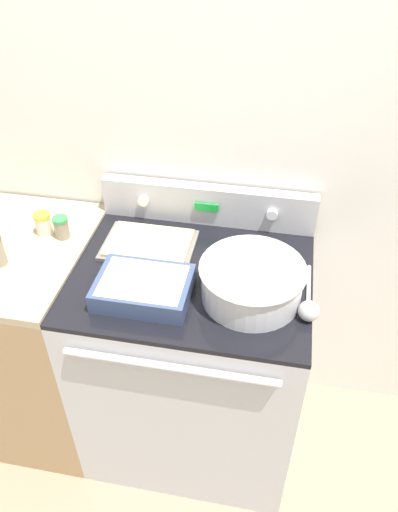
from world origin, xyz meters
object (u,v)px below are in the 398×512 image
object	(u,v)px
mixing_bowl	(252,280)
ladle	(309,308)
spice_jar_green_cap	(61,227)
spice_jar_yellow_cap	(43,224)
casserole_dish	(144,287)
baking_tray	(149,244)

from	to	relation	value
mixing_bowl	ladle	size ratio (longest dim) A/B	1.23
spice_jar_green_cap	ladle	bearing A→B (deg)	-13.92
mixing_bowl	ladle	distance (m)	0.19
mixing_bowl	spice_jar_yellow_cap	distance (m)	0.80
mixing_bowl	ladle	world-z (taller)	mixing_bowl
mixing_bowl	spice_jar_green_cap	bearing A→B (deg)	166.16
casserole_dish	ladle	world-z (taller)	casserole_dish
ladle	spice_jar_green_cap	distance (m)	0.92
mixing_bowl	ladle	xyz separation A→B (m)	(0.18, -0.05, -0.04)
mixing_bowl	spice_jar_green_cap	xyz separation A→B (m)	(-0.71, 0.17, -0.02)
spice_jar_green_cap	spice_jar_yellow_cap	size ratio (longest dim) A/B	0.99
ladle	spice_jar_yellow_cap	size ratio (longest dim) A/B	3.22
mixing_bowl	casserole_dish	xyz separation A→B (m)	(-0.34, -0.06, -0.03)
casserole_dish	spice_jar_yellow_cap	size ratio (longest dim) A/B	3.53
mixing_bowl	ladle	bearing A→B (deg)	-14.22
baking_tray	ladle	bearing A→B (deg)	-22.63
baking_tray	ladle	world-z (taller)	ladle
casserole_dish	spice_jar_green_cap	xyz separation A→B (m)	(-0.37, 0.23, 0.02)
mixing_bowl	spice_jar_green_cap	distance (m)	0.73
spice_jar_green_cap	casserole_dish	bearing A→B (deg)	-32.20
baking_tray	spice_jar_yellow_cap	world-z (taller)	spice_jar_yellow_cap
mixing_bowl	spice_jar_yellow_cap	world-z (taller)	mixing_bowl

